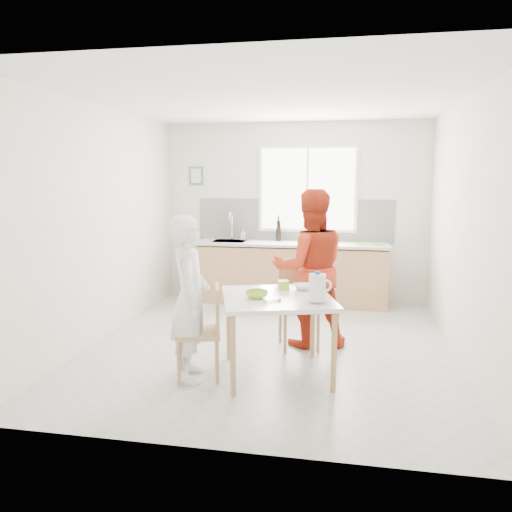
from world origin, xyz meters
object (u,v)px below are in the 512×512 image
at_px(chair_left, 205,328).
at_px(chair_far, 298,302).
at_px(dining_table, 277,304).
at_px(wine_bottle_a, 278,230).
at_px(milk_jug, 318,287).
at_px(bowl_white, 304,287).
at_px(person_red, 310,268).
at_px(wine_bottle_b, 279,231).
at_px(person_white, 190,298).
at_px(bowl_green, 257,294).

distance_m(chair_left, chair_far, 1.32).
xyz_separation_m(dining_table, chair_far, (0.11, 0.88, -0.19)).
relative_size(chair_far, wine_bottle_a, 2.87).
height_order(dining_table, milk_jug, milk_jug).
relative_size(chair_left, bowl_white, 4.27).
bearing_deg(person_red, wine_bottle_b, -88.40).
height_order(person_white, wine_bottle_a, person_white).
bearing_deg(person_white, person_red, -57.45).
relative_size(chair_left, wine_bottle_b, 2.95).
bearing_deg(chair_far, person_red, 4.73).
distance_m(chair_left, wine_bottle_b, 3.16).
relative_size(bowl_white, wine_bottle_a, 0.65).
distance_m(chair_left, bowl_green, 0.58).
distance_m(bowl_green, wine_bottle_b, 3.03).
height_order(bowl_green, wine_bottle_a, wine_bottle_a).
height_order(wine_bottle_a, wine_bottle_b, wine_bottle_a).
relative_size(person_red, milk_jug, 6.62).
distance_m(person_red, bowl_green, 1.12).
xyz_separation_m(chair_far, bowl_green, (-0.29, -0.99, 0.30)).
relative_size(milk_jug, wine_bottle_b, 0.89).
height_order(dining_table, bowl_white, bowl_white).
bearing_deg(wine_bottle_b, dining_table, -82.21).
bearing_deg(wine_bottle_a, wine_bottle_b, -69.09).
xyz_separation_m(chair_far, bowl_white, (0.11, -0.56, 0.30)).
distance_m(dining_table, chair_left, 0.71).
bearing_deg(bowl_white, dining_table, -124.03).
distance_m(chair_far, wine_bottle_a, 2.20).
height_order(bowl_white, wine_bottle_a, wine_bottle_a).
relative_size(dining_table, bowl_green, 5.86).
distance_m(bowl_white, wine_bottle_a, 2.71).
xyz_separation_m(chair_left, person_white, (-0.13, -0.04, 0.29)).
bearing_deg(dining_table, chair_far, 83.04).
xyz_separation_m(person_white, bowl_white, (1.00, 0.55, 0.03)).
height_order(milk_jug, wine_bottle_b, wine_bottle_b).
bearing_deg(bowl_white, milk_jug, -71.26).
xyz_separation_m(person_white, milk_jug, (1.17, 0.05, 0.14)).
bearing_deg(person_red, bowl_green, 52.14).
relative_size(chair_left, chair_far, 0.97).
bearing_deg(dining_table, bowl_green, -149.80).
relative_size(dining_table, milk_jug, 4.71).
xyz_separation_m(dining_table, bowl_green, (-0.18, -0.10, 0.11)).
height_order(person_white, bowl_white, person_white).
distance_m(chair_left, bowl_white, 1.06).
bearing_deg(bowl_white, wine_bottle_a, 103.53).
xyz_separation_m(dining_table, milk_jug, (0.39, -0.18, 0.22)).
xyz_separation_m(person_red, wine_bottle_b, (-0.63, 1.97, 0.19)).
bearing_deg(bowl_green, chair_left, -169.75).
distance_m(chair_far, person_red, 0.40).
bearing_deg(wine_bottle_b, bowl_green, -85.84).
bearing_deg(wine_bottle_b, chair_far, -75.95).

